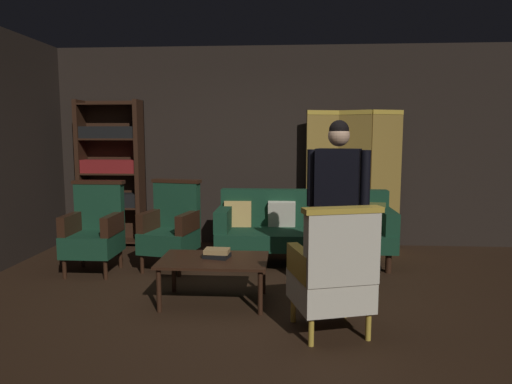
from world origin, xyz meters
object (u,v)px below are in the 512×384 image
Objects in this scene: armchair_wing_right at (171,227)px; standing_figure at (338,193)px; book_tan_leather at (217,251)px; armchair_wing_left at (95,230)px; velvet_couch at (304,226)px; coffee_table at (214,264)px; bookshelf at (111,171)px; folding_screen at (354,178)px; armchair_gilt_accent at (333,274)px; book_black_cloth at (217,255)px.

standing_figure is (1.83, -0.92, 0.54)m from armchair_wing_right.
armchair_wing_right reaches higher than book_tan_leather.
standing_figure is at bearing -15.26° from armchair_wing_left.
armchair_wing_right is 0.61× the size of standing_figure.
standing_figure is at bearing -78.71° from velvet_couch.
standing_figure reaches higher than coffee_table.
bookshelf is 2.89m from book_tan_leather.
folding_screen is 2.78m from coffee_table.
book_tan_leather is at bearing -125.90° from folding_screen.
bookshelf is 1.97× the size of armchair_gilt_accent.
armchair_gilt_accent and armchair_wing_left have the same top height.
bookshelf is at bearing 129.36° from coffee_table.
folding_screen reaches higher than armchair_wing_left.
armchair_wing_right is (1.13, -1.11, -0.57)m from bookshelf.
book_tan_leather is at bearing -56.35° from armchair_wing_right.
armchair_gilt_accent is at bearing -45.07° from armchair_wing_right.
book_black_cloth is (0.70, -1.05, -0.05)m from armchair_wing_right.
armchair_gilt_accent is 4.54× the size of book_black_cloth.
book_black_cloth is at bearing 90.00° from book_tan_leather.
armchair_wing_right is (-0.68, 1.09, 0.12)m from coffee_table.
bookshelf is 2.86m from velvet_couch.
book_black_cloth is at bearing -56.35° from armchair_wing_right.
armchair_gilt_accent is (2.85, -2.83, -0.57)m from bookshelf.
velvet_couch is 2.04× the size of armchair_gilt_accent.
bookshelf reaches higher than coffee_table.
coffee_table is 4.36× the size of book_tan_leather.
coffee_table is 1.22m from armchair_gilt_accent.
folding_screen is 0.90× the size of velvet_couch.
armchair_wing_right is (-1.72, 1.72, 0.00)m from armchair_gilt_accent.
armchair_wing_right is 4.54× the size of book_tan_leather.
bookshelf is 8.95× the size of book_black_cloth.
folding_screen is 3.40m from bookshelf.
folding_screen is 2.72m from book_black_cloth.
book_tan_leather is (-1.01, 0.67, -0.01)m from armchair_gilt_accent.
armchair_wing_right is at bearing 123.65° from book_black_cloth.
standing_figure reaches higher than velvet_couch.
coffee_table is at bearing -58.26° from armchair_wing_right.
bookshelf is at bearing 164.68° from velvet_couch.
book_tan_leather is (1.54, -0.86, -0.01)m from armchair_wing_left.
armchair_gilt_accent and armchair_wing_right have the same top height.
folding_screen is 8.30× the size of book_black_cloth.
armchair_wing_left is at bearing -77.54° from bookshelf.
armchair_wing_right is 2.11m from standing_figure.
bookshelf is 1.20× the size of standing_figure.
book_tan_leather is (0.70, -1.05, -0.01)m from armchair_wing_right.
armchair_wing_left is 4.54× the size of book_tan_leather.
coffee_table is (-0.89, -1.47, -0.08)m from velvet_couch.
armchair_gilt_accent is at bearing -33.33° from book_black_cloth.
bookshelf is at bearing 145.46° from standing_figure.
armchair_wing_left is at bearing 149.22° from armchair_gilt_accent.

